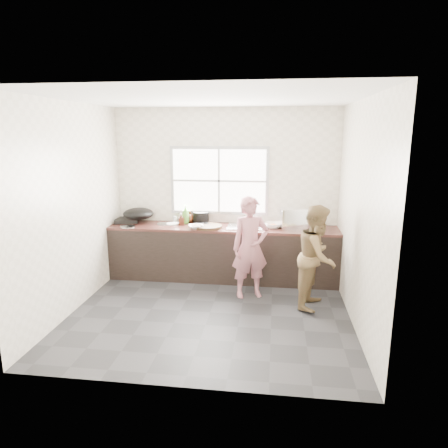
# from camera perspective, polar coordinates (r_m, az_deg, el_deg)

# --- Properties ---
(floor) EXTENTS (3.60, 3.20, 0.01)m
(floor) POSITION_cam_1_polar(r_m,az_deg,el_deg) (5.38, -1.99, -12.55)
(floor) COLOR #272729
(floor) RESTS_ON ground
(ceiling) EXTENTS (3.60, 3.20, 0.01)m
(ceiling) POSITION_cam_1_polar(r_m,az_deg,el_deg) (4.88, -2.25, 17.58)
(ceiling) COLOR silver
(ceiling) RESTS_ON wall_back
(wall_back) EXTENTS (3.60, 0.01, 2.70)m
(wall_back) POSITION_cam_1_polar(r_m,az_deg,el_deg) (6.52, 0.20, 4.46)
(wall_back) COLOR silver
(wall_back) RESTS_ON ground
(wall_left) EXTENTS (0.01, 3.20, 2.70)m
(wall_left) POSITION_cam_1_polar(r_m,az_deg,el_deg) (5.54, -20.88, 2.10)
(wall_left) COLOR beige
(wall_left) RESTS_ON ground
(wall_right) EXTENTS (0.01, 3.20, 2.70)m
(wall_right) POSITION_cam_1_polar(r_m,az_deg,el_deg) (4.99, 18.80, 1.15)
(wall_right) COLOR silver
(wall_right) RESTS_ON ground
(wall_front) EXTENTS (3.60, 0.01, 2.70)m
(wall_front) POSITION_cam_1_polar(r_m,az_deg,el_deg) (3.42, -6.52, -3.41)
(wall_front) COLOR beige
(wall_front) RESTS_ON ground
(cabinet) EXTENTS (3.60, 0.62, 0.82)m
(cabinet) POSITION_cam_1_polar(r_m,az_deg,el_deg) (6.42, -0.15, -4.28)
(cabinet) COLOR black
(cabinet) RESTS_ON floor
(countertop) EXTENTS (3.60, 0.64, 0.04)m
(countertop) POSITION_cam_1_polar(r_m,az_deg,el_deg) (6.31, -0.16, -0.55)
(countertop) COLOR #3A1D17
(countertop) RESTS_ON cabinet
(sink) EXTENTS (0.55, 0.45, 0.02)m
(sink) POSITION_cam_1_polar(r_m,az_deg,el_deg) (6.27, 3.02, -0.42)
(sink) COLOR silver
(sink) RESTS_ON countertop
(faucet) EXTENTS (0.02, 0.02, 0.30)m
(faucet) POSITION_cam_1_polar(r_m,az_deg,el_deg) (6.43, 3.17, 1.24)
(faucet) COLOR silver
(faucet) RESTS_ON countertop
(window_frame) EXTENTS (1.60, 0.05, 1.10)m
(window_frame) POSITION_cam_1_polar(r_m,az_deg,el_deg) (6.49, -0.69, 6.20)
(window_frame) COLOR #9EA0A5
(window_frame) RESTS_ON wall_back
(window_glazing) EXTENTS (1.50, 0.01, 1.00)m
(window_glazing) POSITION_cam_1_polar(r_m,az_deg,el_deg) (6.47, -0.72, 6.18)
(window_glazing) COLOR white
(window_glazing) RESTS_ON window_frame
(woman) EXTENTS (0.58, 0.48, 1.36)m
(woman) POSITION_cam_1_polar(r_m,az_deg,el_deg) (5.66, 3.77, -3.83)
(woman) COLOR #B56C77
(woman) RESTS_ON floor
(person_side) EXTENTS (0.71, 0.81, 1.40)m
(person_side) POSITION_cam_1_polar(r_m,az_deg,el_deg) (5.47, 13.17, -4.56)
(person_side) COLOR brown
(person_side) RESTS_ON floor
(cutting_board) EXTENTS (0.52, 0.52, 0.04)m
(cutting_board) POSITION_cam_1_polar(r_m,az_deg,el_deg) (6.21, -2.26, -0.37)
(cutting_board) COLOR #302213
(cutting_board) RESTS_ON countertop
(cleaver) EXTENTS (0.23, 0.13, 0.01)m
(cleaver) POSITION_cam_1_polar(r_m,az_deg,el_deg) (6.35, -3.26, 0.10)
(cleaver) COLOR #AAADB1
(cleaver) RESTS_ON cutting_board
(bowl_mince) EXTENTS (0.29, 0.29, 0.06)m
(bowl_mince) POSITION_cam_1_polar(r_m,az_deg,el_deg) (6.18, -4.00, -0.39)
(bowl_mince) COLOR white
(bowl_mince) RESTS_ON countertop
(bowl_crabs) EXTENTS (0.25, 0.25, 0.07)m
(bowl_crabs) POSITION_cam_1_polar(r_m,az_deg,el_deg) (6.25, 7.05, -0.27)
(bowl_crabs) COLOR white
(bowl_crabs) RESTS_ON countertop
(bowl_held) EXTENTS (0.28, 0.28, 0.07)m
(bowl_held) POSITION_cam_1_polar(r_m,az_deg,el_deg) (6.20, 3.79, -0.29)
(bowl_held) COLOR white
(bowl_held) RESTS_ON countertop
(black_pot) EXTENTS (0.27, 0.27, 0.18)m
(black_pot) POSITION_cam_1_polar(r_m,az_deg,el_deg) (6.57, -3.32, 0.97)
(black_pot) COLOR black
(black_pot) RESTS_ON countertop
(plate_food) EXTENTS (0.24, 0.24, 0.02)m
(plate_food) POSITION_cam_1_polar(r_m,az_deg,el_deg) (6.52, -7.36, 0.04)
(plate_food) COLOR white
(plate_food) RESTS_ON countertop
(bottle_green) EXTENTS (0.16, 0.16, 0.30)m
(bottle_green) POSITION_cam_1_polar(r_m,az_deg,el_deg) (6.51, -5.52, 1.38)
(bottle_green) COLOR #519C33
(bottle_green) RESTS_ON countertop
(bottle_brown_tall) EXTENTS (0.10, 0.10, 0.17)m
(bottle_brown_tall) POSITION_cam_1_polar(r_m,az_deg,el_deg) (6.43, -6.16, 0.61)
(bottle_brown_tall) COLOR #431C10
(bottle_brown_tall) RESTS_ON countertop
(bottle_brown_short) EXTENTS (0.18, 0.18, 0.18)m
(bottle_brown_short) POSITION_cam_1_polar(r_m,az_deg,el_deg) (6.60, -4.94, 1.00)
(bottle_brown_short) COLOR #402110
(bottle_brown_short) RESTS_ON countertop
(glass_jar) EXTENTS (0.09, 0.09, 0.10)m
(glass_jar) POSITION_cam_1_polar(r_m,az_deg,el_deg) (6.67, -7.00, 0.71)
(glass_jar) COLOR #B9BEC0
(glass_jar) RESTS_ON countertop
(burner) EXTENTS (0.48, 0.48, 0.06)m
(burner) POSITION_cam_1_polar(r_m,az_deg,el_deg) (6.84, -13.83, 0.55)
(burner) COLOR black
(burner) RESTS_ON countertop
(wok) EXTENTS (0.58, 0.58, 0.19)m
(wok) POSITION_cam_1_polar(r_m,az_deg,el_deg) (6.68, -12.14, 1.45)
(wok) COLOR black
(wok) RESTS_ON burner
(dish_rack) EXTENTS (0.47, 0.39, 0.31)m
(dish_rack) POSITION_cam_1_polar(r_m,az_deg,el_deg) (6.29, 9.76, 0.85)
(dish_rack) COLOR white
(dish_rack) RESTS_ON countertop
(pot_lid_left) EXTENTS (0.27, 0.27, 0.01)m
(pot_lid_left) POSITION_cam_1_polar(r_m,az_deg,el_deg) (6.47, -13.62, -0.35)
(pot_lid_left) COLOR #A6AAAD
(pot_lid_left) RESTS_ON countertop
(pot_lid_right) EXTENTS (0.26, 0.26, 0.01)m
(pot_lid_right) POSITION_cam_1_polar(r_m,az_deg,el_deg) (6.52, -8.54, -0.01)
(pot_lid_right) COLOR #ACAFB3
(pot_lid_right) RESTS_ON countertop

